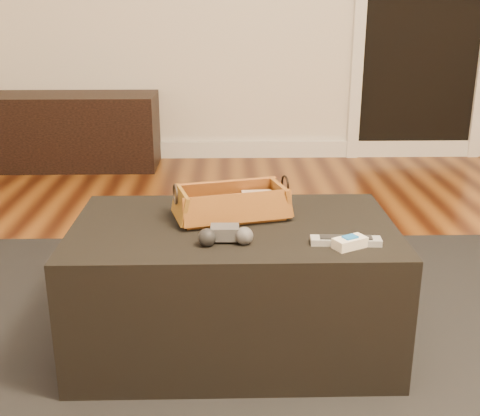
{
  "coord_description": "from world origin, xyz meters",
  "views": [
    {
      "loc": [
        -0.08,
        -1.59,
        1.08
      ],
      "look_at": [
        -0.04,
        0.14,
        0.49
      ],
      "focal_mm": 45.0,
      "sensor_mm": 36.0,
      "label": 1
    }
  ],
  "objects_px": {
    "media_cabinet": "(64,131)",
    "ottoman": "(234,285)",
    "game_controller": "(225,235)",
    "tv_remote": "(227,213)",
    "cream_gadget": "(350,242)",
    "wicker_basket": "(232,205)",
    "silver_remote": "(346,241)"
  },
  "relations": [
    {
      "from": "silver_remote",
      "to": "wicker_basket",
      "type": "bearing_deg",
      "value": 144.41
    },
    {
      "from": "silver_remote",
      "to": "tv_remote",
      "type": "bearing_deg",
      "value": 147.66
    },
    {
      "from": "ottoman",
      "to": "silver_remote",
      "type": "height_order",
      "value": "silver_remote"
    },
    {
      "from": "ottoman",
      "to": "tv_remote",
      "type": "bearing_deg",
      "value": 113.17
    },
    {
      "from": "tv_remote",
      "to": "silver_remote",
      "type": "bearing_deg",
      "value": -52.75
    },
    {
      "from": "media_cabinet",
      "to": "wicker_basket",
      "type": "xyz_separation_m",
      "value": [
        1.13,
        -2.29,
        0.23
      ]
    },
    {
      "from": "media_cabinet",
      "to": "game_controller",
      "type": "xyz_separation_m",
      "value": [
        1.11,
        -2.5,
        0.21
      ]
    },
    {
      "from": "wicker_basket",
      "to": "game_controller",
      "type": "bearing_deg",
      "value": -95.35
    },
    {
      "from": "wicker_basket",
      "to": "cream_gadget",
      "type": "bearing_deg",
      "value": -38.12
    },
    {
      "from": "media_cabinet",
      "to": "cream_gadget",
      "type": "height_order",
      "value": "media_cabinet"
    },
    {
      "from": "ottoman",
      "to": "tv_remote",
      "type": "xyz_separation_m",
      "value": [
        -0.02,
        0.04,
        0.23
      ]
    },
    {
      "from": "tv_remote",
      "to": "cream_gadget",
      "type": "distance_m",
      "value": 0.42
    },
    {
      "from": "wicker_basket",
      "to": "silver_remote",
      "type": "xyz_separation_m",
      "value": [
        0.32,
        -0.23,
        -0.03
      ]
    },
    {
      "from": "silver_remote",
      "to": "cream_gadget",
      "type": "height_order",
      "value": "cream_gadget"
    },
    {
      "from": "media_cabinet",
      "to": "wicker_basket",
      "type": "distance_m",
      "value": 2.56
    },
    {
      "from": "media_cabinet",
      "to": "game_controller",
      "type": "bearing_deg",
      "value": -66.16
    },
    {
      "from": "wicker_basket",
      "to": "silver_remote",
      "type": "distance_m",
      "value": 0.4
    },
    {
      "from": "media_cabinet",
      "to": "ottoman",
      "type": "height_order",
      "value": "media_cabinet"
    },
    {
      "from": "wicker_basket",
      "to": "game_controller",
      "type": "xyz_separation_m",
      "value": [
        -0.02,
        -0.22,
        -0.02
      ]
    },
    {
      "from": "media_cabinet",
      "to": "cream_gadget",
      "type": "xyz_separation_m",
      "value": [
        1.46,
        -2.54,
        0.2
      ]
    },
    {
      "from": "game_controller",
      "to": "cream_gadget",
      "type": "bearing_deg",
      "value": -6.65
    },
    {
      "from": "media_cabinet",
      "to": "wicker_basket",
      "type": "relative_size",
      "value": 3.23
    },
    {
      "from": "tv_remote",
      "to": "game_controller",
      "type": "xyz_separation_m",
      "value": [
        -0.01,
        -0.2,
        0.0
      ]
    },
    {
      "from": "media_cabinet",
      "to": "wicker_basket",
      "type": "height_order",
      "value": "wicker_basket"
    },
    {
      "from": "media_cabinet",
      "to": "silver_remote",
      "type": "xyz_separation_m",
      "value": [
        1.45,
        -2.52,
        0.19
      ]
    },
    {
      "from": "ottoman",
      "to": "wicker_basket",
      "type": "bearing_deg",
      "value": 94.38
    },
    {
      "from": "media_cabinet",
      "to": "ottoman",
      "type": "distance_m",
      "value": 2.61
    },
    {
      "from": "wicker_basket",
      "to": "game_controller",
      "type": "distance_m",
      "value": 0.22
    },
    {
      "from": "silver_remote",
      "to": "cream_gadget",
      "type": "xyz_separation_m",
      "value": [
        0.01,
        -0.03,
        0.01
      ]
    },
    {
      "from": "tv_remote",
      "to": "game_controller",
      "type": "distance_m",
      "value": 0.2
    },
    {
      "from": "media_cabinet",
      "to": "game_controller",
      "type": "distance_m",
      "value": 2.75
    },
    {
      "from": "ottoman",
      "to": "wicker_basket",
      "type": "distance_m",
      "value": 0.26
    }
  ]
}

